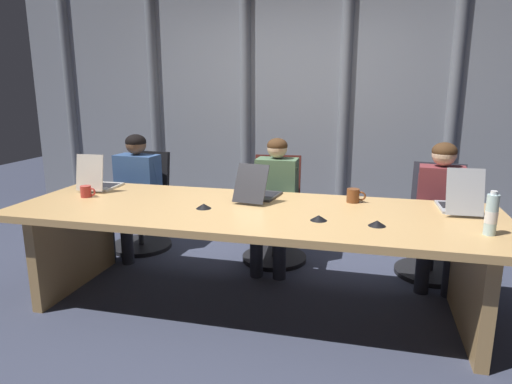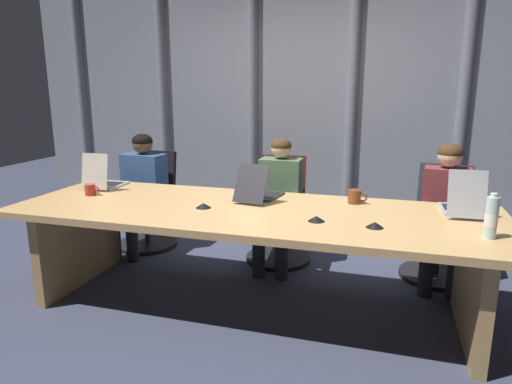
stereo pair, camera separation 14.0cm
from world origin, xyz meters
TOP-DOWN VIEW (x-y plane):
  - ground_plane at (0.00, 0.00)m, footprint 13.21×13.21m
  - conference_table at (0.00, 0.00)m, footprint 3.44×1.14m
  - curtain_backdrop at (-0.01, 1.99)m, footprint 6.60×0.16m
  - laptop_left_end at (-1.40, 0.30)m, footprint 0.25×0.38m
  - laptop_left_mid at (-0.02, 0.30)m, footprint 0.30×0.49m
  - laptop_center at (1.41, 0.29)m, footprint 0.25×0.42m
  - office_chair_left_end at (-1.39, 0.98)m, footprint 0.60×0.60m
  - office_chair_left_mid at (-0.03, 0.98)m, footprint 0.60×0.60m
  - office_chair_center at (1.37, 0.98)m, footprint 0.60×0.61m
  - person_left_end at (-1.39, 0.82)m, footprint 0.45×0.57m
  - person_left_mid at (0.00, 0.82)m, footprint 0.37×0.55m
  - person_center at (1.37, 0.82)m, footprint 0.40×0.57m
  - water_bottle_primary at (1.49, -0.21)m, footprint 0.07×0.07m
  - coffee_mug_near at (0.69, 0.37)m, footprint 0.14×0.09m
  - coffee_mug_far at (-1.34, 0.03)m, footprint 0.13×0.08m
  - conference_mic_left_side at (0.86, -0.19)m, footprint 0.11×0.11m
  - conference_mic_middle at (-0.33, -0.07)m, footprint 0.11×0.11m
  - conference_mic_right_side at (0.49, -0.17)m, footprint 0.11×0.11m

SIDE VIEW (x-z plane):
  - ground_plane at x=0.00m, z-range 0.00..0.00m
  - office_chair_center at x=1.37m, z-range -0.12..0.82m
  - office_chair_left_end at x=-1.39m, z-range -0.12..0.83m
  - office_chair_left_mid at x=-0.03m, z-range -0.12..0.84m
  - conference_table at x=0.00m, z-range 0.22..0.96m
  - person_left_mid at x=0.00m, z-range 0.07..1.22m
  - person_center at x=1.37m, z-range 0.08..1.23m
  - person_left_end at x=-1.39m, z-range 0.08..1.23m
  - conference_mic_left_side at x=0.86m, z-range 0.74..0.78m
  - conference_mic_middle at x=-0.33m, z-range 0.74..0.78m
  - conference_mic_right_side at x=0.49m, z-range 0.74..0.78m
  - coffee_mug_far at x=-1.34m, z-range 0.74..0.83m
  - coffee_mug_near at x=0.69m, z-range 0.74..0.85m
  - laptop_left_mid at x=-0.02m, z-range 0.66..0.94m
  - laptop_left_end at x=-1.40m, z-range 0.65..0.96m
  - laptop_center at x=1.41m, z-range 0.64..0.97m
  - water_bottle_primary at x=1.49m, z-range 0.73..1.00m
  - curtain_backdrop at x=-0.01m, z-range 0.00..2.88m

